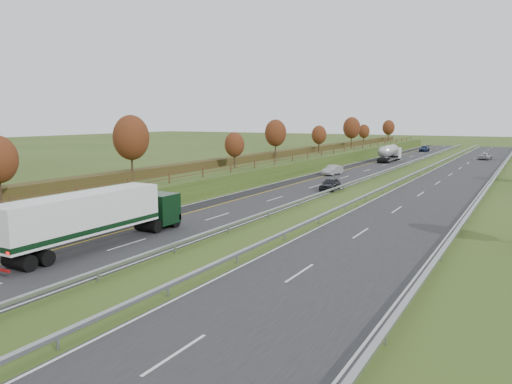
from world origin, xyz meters
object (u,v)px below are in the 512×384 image
Objects in this scene: road_tanker at (390,153)px; car_silver_mid at (333,170)px; car_oncoming at (485,156)px; box_lorry at (95,216)px; car_dark_near at (330,184)px; car_small_far at (424,149)px.

car_silver_mid is at bearing -93.17° from road_tanker.
car_oncoming is (17.43, 15.21, -1.13)m from road_tanker.
box_lorry is 3.53× the size of car_dark_near.
car_dark_near reaches higher than car_small_far.
car_oncoming is at bearing 74.32° from car_dark_near.
road_tanker is at bearing 92.75° from car_silver_mid.
road_tanker reaches higher than car_oncoming.
car_silver_mid is (-1.40, 51.94, -1.50)m from box_lorry.
box_lorry is 3.25× the size of car_oncoming.
car_small_far is 1.05× the size of car_oncoming.
box_lorry is 98.50m from car_oncoming.
box_lorry is at bearing -89.36° from car_small_far.
car_dark_near is at bearing -64.51° from car_silver_mid.
car_silver_mid is at bearing 105.96° from car_dark_near.
box_lorry is at bearing -82.54° from car_silver_mid.
road_tanker is 29.80m from car_silver_mid.
car_small_far is at bearing 89.29° from road_tanker.
car_oncoming is (16.98, -20.45, -0.07)m from car_small_far.
road_tanker is 46.56m from car_dark_near.
car_oncoming is at bearing 79.66° from box_lorry.
car_silver_mid is at bearing -90.85° from car_small_far.
car_silver_mid reaches higher than car_oncoming.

